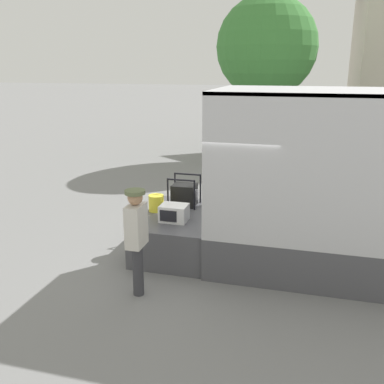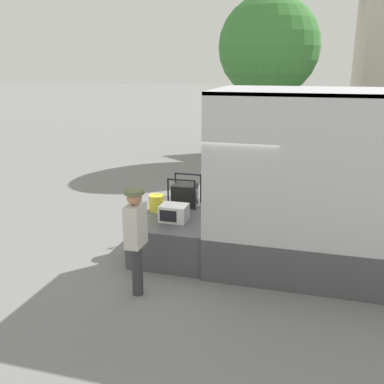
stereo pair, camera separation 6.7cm
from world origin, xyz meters
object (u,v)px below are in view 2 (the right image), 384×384
(orange_bucket, at_px, (156,203))
(worker_person, at_px, (136,231))
(microwave, at_px, (174,213))
(portable_generator, at_px, (186,194))
(street_tree, at_px, (269,47))

(orange_bucket, distance_m, worker_person, 2.03)
(worker_person, bearing_deg, microwave, 84.13)
(orange_bucket, relative_size, worker_person, 0.19)
(microwave, height_order, worker_person, worker_person)
(portable_generator, relative_size, orange_bucket, 1.89)
(microwave, bearing_deg, orange_bucket, 138.62)
(microwave, xyz_separation_m, worker_person, (-0.16, -1.52, 0.18))
(portable_generator, distance_m, worker_person, 2.52)
(orange_bucket, height_order, worker_person, worker_person)
(orange_bucket, bearing_deg, microwave, -41.38)
(microwave, relative_size, portable_generator, 0.81)
(microwave, xyz_separation_m, street_tree, (0.66, 9.87, 3.42))
(microwave, height_order, street_tree, street_tree)
(microwave, xyz_separation_m, portable_generator, (-0.06, 1.00, 0.08))
(street_tree, bearing_deg, portable_generator, -94.62)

